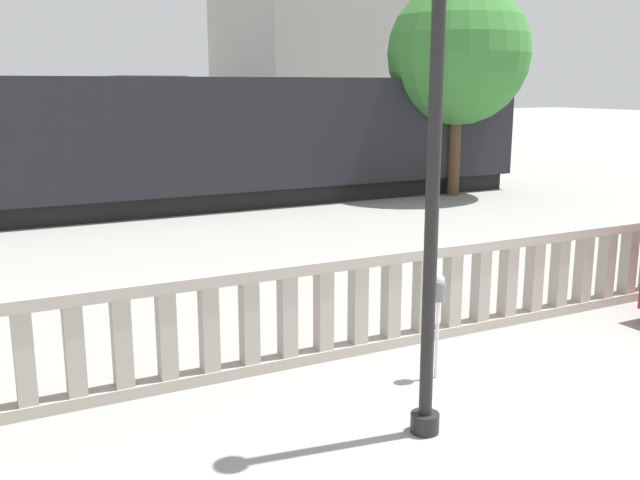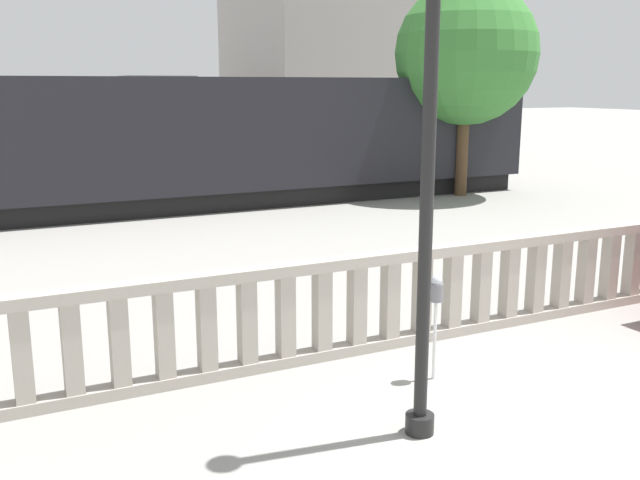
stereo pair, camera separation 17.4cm
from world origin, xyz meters
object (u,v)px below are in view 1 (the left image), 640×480
object	(u,v)px
lamppost	(434,147)
train_near	(229,139)
tree_left	(458,54)
parking_meter	(438,296)

from	to	relation	value
lamppost	train_near	world-z (taller)	lamppost
lamppost	tree_left	size ratio (longest dim) A/B	0.80
lamppost	parking_meter	xyz separation A→B (m)	(0.91, 1.06, -1.85)
parking_meter	tree_left	xyz separation A→B (m)	(9.19, 11.65, 3.35)
parking_meter	tree_left	world-z (taller)	tree_left
lamppost	train_near	xyz separation A→B (m)	(3.11, 14.10, -0.95)
lamppost	parking_meter	bearing A→B (deg)	49.31
train_near	parking_meter	bearing A→B (deg)	-99.56
train_near	lamppost	bearing A→B (deg)	-102.44
tree_left	lamppost	bearing A→B (deg)	-128.49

